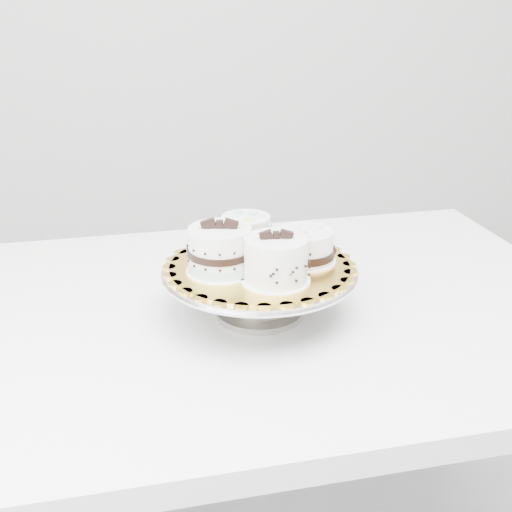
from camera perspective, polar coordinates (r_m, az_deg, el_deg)
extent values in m
cube|color=white|center=(1.22, -0.36, -5.28)|extent=(1.35, 0.93, 0.04)
cube|color=white|center=(1.92, 15.23, -7.82)|extent=(0.05, 0.05, 0.71)
cylinder|color=gray|center=(1.18, 0.31, -4.94)|extent=(0.16, 0.16, 0.01)
cylinder|color=gray|center=(1.16, 0.32, -3.35)|extent=(0.10, 0.10, 0.08)
cylinder|color=silver|center=(1.14, 0.32, -1.22)|extent=(0.34, 0.34, 0.01)
cylinder|color=silver|center=(1.14, 0.32, -1.35)|extent=(0.35, 0.35, 0.00)
cylinder|color=gold|center=(1.14, 0.32, -0.89)|extent=(0.36, 0.36, 0.00)
cylinder|color=white|center=(1.08, 1.75, -2.16)|extent=(0.12, 0.12, 0.00)
cylinder|color=white|center=(1.06, 1.78, -0.28)|extent=(0.12, 0.12, 0.07)
cylinder|color=white|center=(1.11, -3.16, -1.26)|extent=(0.12, 0.12, 0.00)
cylinder|color=white|center=(1.10, -3.20, 0.63)|extent=(0.14, 0.14, 0.08)
cylinder|color=silver|center=(1.11, -3.17, -0.76)|extent=(0.11, 0.11, 0.02)
cylinder|color=black|center=(1.10, -3.20, 0.48)|extent=(0.11, 0.11, 0.01)
cylinder|color=white|center=(1.20, -0.89, 0.61)|extent=(0.10, 0.10, 0.00)
cylinder|color=white|center=(1.19, -0.90, 2.10)|extent=(0.10, 0.10, 0.06)
cylinder|color=white|center=(1.16, 4.33, -0.37)|extent=(0.11, 0.11, 0.00)
cylinder|color=white|center=(1.15, 4.37, 0.97)|extent=(0.11, 0.11, 0.06)
cylinder|color=black|center=(1.15, 4.35, 0.34)|extent=(0.11, 0.11, 0.01)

